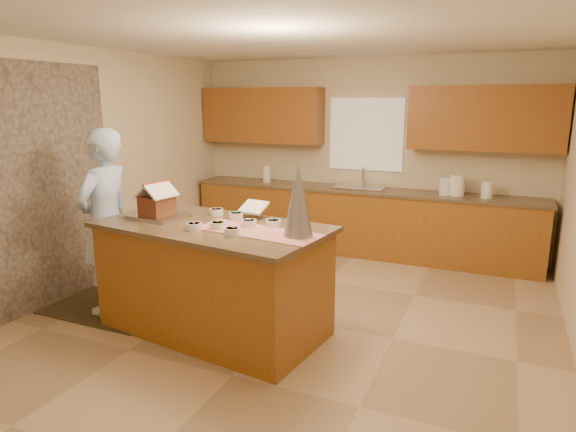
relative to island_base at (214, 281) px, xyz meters
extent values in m
plane|color=tan|center=(0.55, 0.49, -0.49)|extent=(5.50, 5.50, 0.00)
plane|color=silver|center=(0.55, 0.49, 2.21)|extent=(5.50, 5.50, 0.00)
plane|color=beige|center=(0.55, 3.24, 0.86)|extent=(5.50, 5.50, 0.00)
plane|color=beige|center=(0.55, -2.26, 0.86)|extent=(5.50, 5.50, 0.00)
plane|color=beige|center=(-1.95, 0.49, 0.86)|extent=(5.50, 5.50, 0.00)
plane|color=gray|center=(-1.93, -0.31, 0.76)|extent=(0.00, 2.50, 2.50)
cube|color=white|center=(0.55, 3.21, 1.16)|extent=(1.05, 0.03, 1.00)
cube|color=#9C5320|center=(0.55, 2.94, -0.05)|extent=(4.80, 0.60, 0.88)
cube|color=brown|center=(0.55, 2.94, 0.41)|extent=(4.85, 0.63, 0.04)
cube|color=#8E5D1E|center=(-1.00, 3.06, 1.41)|extent=(1.85, 0.35, 0.80)
cube|color=#8E5D1E|center=(2.10, 3.06, 1.41)|extent=(1.85, 0.35, 0.80)
cube|color=silver|center=(0.55, 2.94, 0.40)|extent=(0.70, 0.45, 0.12)
cylinder|color=silver|center=(0.55, 3.12, 0.57)|extent=(0.03, 0.03, 0.28)
cube|color=#9C5320|center=(0.00, 0.00, 0.00)|extent=(2.13, 1.27, 0.98)
cube|color=brown|center=(0.00, 0.00, 0.51)|extent=(2.23, 1.37, 0.04)
cube|color=#B10C14|center=(0.50, -0.07, 0.54)|extent=(1.16, 0.55, 0.01)
cube|color=silver|center=(-0.62, 0.03, 0.55)|extent=(0.56, 0.45, 0.03)
cube|color=white|center=(0.22, 0.40, 0.64)|extent=(0.27, 0.22, 0.11)
cone|color=#ACACB8|center=(0.87, -0.06, 0.84)|extent=(0.28, 0.28, 0.61)
cube|color=black|center=(-1.27, -0.02, -0.49)|extent=(1.25, 0.82, 0.01)
imported|color=#ABC9F3|center=(-1.22, -0.02, 0.45)|extent=(0.47, 0.69, 1.85)
cylinder|color=white|center=(1.70, 2.94, 0.54)|extent=(0.16, 0.16, 0.23)
cylinder|color=white|center=(1.85, 2.94, 0.56)|extent=(0.19, 0.19, 0.27)
cylinder|color=white|center=(2.21, 2.94, 0.53)|extent=(0.14, 0.14, 0.21)
cylinder|color=white|center=(-0.87, 2.94, 0.55)|extent=(0.11, 0.11, 0.25)
cube|color=brown|center=(-0.62, 0.03, 0.65)|extent=(0.28, 0.30, 0.18)
cube|color=white|center=(-0.69, 0.04, 0.80)|extent=(0.20, 0.33, 0.14)
cube|color=white|center=(-0.55, 0.02, 0.80)|extent=(0.20, 0.33, 0.14)
cylinder|color=red|center=(-0.62, 0.03, 0.87)|extent=(0.06, 0.31, 0.02)
cylinder|color=#FF787B|center=(-0.03, -0.23, 0.57)|extent=(0.13, 0.13, 0.06)
cylinder|color=teal|center=(0.55, 0.15, 0.57)|extent=(0.13, 0.13, 0.06)
cylinder|color=#C67E23|center=(0.35, -0.24, 0.57)|extent=(0.13, 0.13, 0.06)
cylinder|color=silver|center=(0.35, 0.06, 0.57)|extent=(0.13, 0.13, 0.06)
cylinder|color=#28B160|center=(0.10, 0.27, 0.57)|extent=(0.13, 0.13, 0.06)
cylinder|color=#9B3367|center=(-0.16, 0.35, 0.57)|extent=(0.13, 0.13, 0.06)
cylinder|color=#FFFD28|center=(0.14, -0.12, 0.57)|extent=(0.13, 0.13, 0.06)
camera|label=1|loc=(2.37, -3.72, 1.63)|focal=31.10mm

